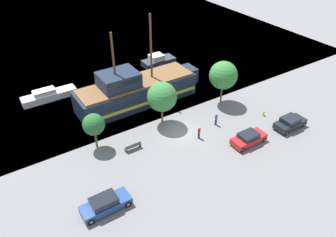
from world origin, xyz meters
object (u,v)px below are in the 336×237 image
(parked_car_curb_mid, at_px, (105,204))
(parked_car_curb_front, at_px, (290,123))
(moored_boat_dockside, at_px, (158,61))
(moored_boat_outer, at_px, (48,95))
(pirate_ship, at_px, (135,90))
(pedestrian_walking_near, at_px, (199,132))
(bench_promenade_east, at_px, (133,146))
(fire_hydrant, at_px, (264,113))
(pedestrian_walking_far, at_px, (216,119))
(parked_car_curb_rear, at_px, (249,138))

(parked_car_curb_mid, bearing_deg, parked_car_curb_front, -1.39)
(moored_boat_dockside, height_order, moored_boat_outer, moored_boat_dockside)
(pirate_ship, bearing_deg, pedestrian_walking_near, -77.59)
(parked_car_curb_front, bearing_deg, bench_promenade_east, 159.46)
(moored_boat_outer, bearing_deg, parked_car_curb_mid, -93.39)
(moored_boat_outer, bearing_deg, fire_hydrant, -40.95)
(parked_car_curb_front, xyz_separation_m, bench_promenade_east, (-18.32, 6.86, -0.32))
(moored_boat_dockside, distance_m, parked_car_curb_front, 24.85)
(moored_boat_dockside, xyz_separation_m, fire_hydrant, (3.50, -20.82, -0.28))
(parked_car_curb_mid, relative_size, fire_hydrant, 6.06)
(pedestrian_walking_near, bearing_deg, moored_boat_dockside, 71.79)
(fire_hydrant, relative_size, bench_promenade_east, 0.39)
(moored_boat_dockside, xyz_separation_m, moored_boat_outer, (-18.99, -1.31, -0.06))
(moored_boat_outer, relative_size, pedestrian_walking_far, 4.48)
(pirate_ship, height_order, parked_car_curb_front, pirate_ship)
(parked_car_curb_front, relative_size, parked_car_curb_rear, 0.97)
(moored_boat_dockside, distance_m, parked_car_curb_rear, 24.04)
(parked_car_curb_front, relative_size, bench_promenade_east, 2.11)
(moored_boat_dockside, height_order, parked_car_curb_front, moored_boat_dockside)
(bench_promenade_east, bearing_deg, parked_car_curb_mid, -134.50)
(bench_promenade_east, bearing_deg, parked_car_curb_rear, -28.03)
(parked_car_curb_mid, relative_size, pedestrian_walking_near, 2.82)
(pirate_ship, bearing_deg, parked_car_curb_front, -49.79)
(parked_car_curb_mid, distance_m, pedestrian_walking_near, 14.27)
(fire_hydrant, bearing_deg, parked_car_curb_front, -79.85)
(pedestrian_walking_far, bearing_deg, bench_promenade_east, 172.91)
(moored_boat_dockside, bearing_deg, pedestrian_walking_near, -108.21)
(parked_car_curb_mid, bearing_deg, moored_boat_outer, 86.61)
(pedestrian_walking_far, bearing_deg, pirate_ship, 120.30)
(pirate_ship, distance_m, parked_car_curb_front, 20.48)
(parked_car_curb_front, bearing_deg, moored_boat_outer, 134.95)
(moored_boat_outer, distance_m, parked_car_curb_mid, 22.64)
(fire_hydrant, distance_m, pedestrian_walking_near, 10.13)
(bench_promenade_east, bearing_deg, pirate_ship, 59.67)
(bench_promenade_east, bearing_deg, moored_boat_outer, 106.46)
(fire_hydrant, bearing_deg, pedestrian_walking_near, 175.50)
(moored_boat_dockside, distance_m, fire_hydrant, 21.12)
(moored_boat_outer, relative_size, parked_car_curb_mid, 1.62)
(moored_boat_outer, bearing_deg, parked_car_curb_front, -45.05)
(parked_car_curb_front, height_order, pedestrian_walking_far, pedestrian_walking_far)
(bench_promenade_east, relative_size, pedestrian_walking_far, 1.17)
(parked_car_curb_mid, bearing_deg, pedestrian_walking_near, 15.75)
(parked_car_curb_rear, height_order, pedestrian_walking_far, pedestrian_walking_far)
(moored_boat_outer, height_order, parked_car_curb_front, moored_boat_outer)
(parked_car_curb_rear, distance_m, bench_promenade_east, 13.41)
(moored_boat_outer, bearing_deg, moored_boat_dockside, 3.93)
(pedestrian_walking_far, bearing_deg, parked_car_curb_rear, -80.78)
(moored_boat_dockside, height_order, bench_promenade_east, moored_boat_dockside)
(bench_promenade_east, bearing_deg, moored_boat_dockside, 51.23)
(parked_car_curb_mid, bearing_deg, pirate_ship, 53.09)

